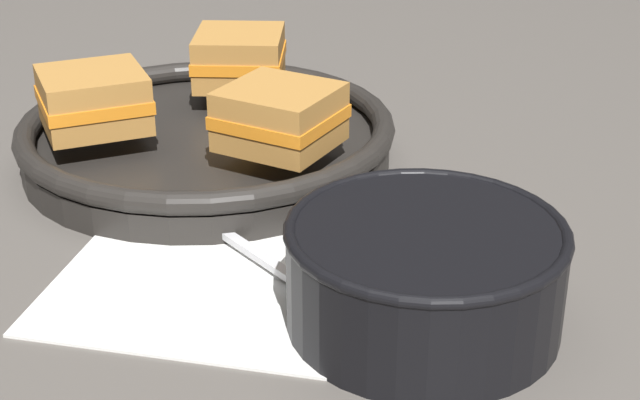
% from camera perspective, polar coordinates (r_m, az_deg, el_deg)
% --- Properties ---
extents(ground_plane, '(4.00, 4.00, 0.00)m').
position_cam_1_polar(ground_plane, '(0.67, -1.07, -3.97)').
color(ground_plane, '#56514C').
extents(napkin, '(0.27, 0.23, 0.00)m').
position_cam_1_polar(napkin, '(0.66, -3.46, -4.04)').
color(napkin, white).
rests_on(napkin, ground_plane).
extents(soup_bowl, '(0.17, 0.17, 0.07)m').
position_cam_1_polar(soup_bowl, '(0.59, 6.12, -4.01)').
color(soup_bowl, black).
rests_on(soup_bowl, ground_plane).
extents(spoon, '(0.14, 0.11, 0.01)m').
position_cam_1_polar(spoon, '(0.63, -1.03, -5.18)').
color(spoon, silver).
rests_on(spoon, napkin).
extents(skillet, '(0.31, 0.44, 0.04)m').
position_cam_1_polar(skillet, '(0.83, -6.56, 3.60)').
color(skillet, black).
rests_on(skillet, ground_plane).
extents(sandwich_near_left, '(0.10, 0.10, 0.05)m').
position_cam_1_polar(sandwich_near_left, '(0.75, -2.35, 4.86)').
color(sandwich_near_left, '#B27A38').
rests_on(sandwich_near_left, skillet).
extents(sandwich_near_right, '(0.10, 0.10, 0.05)m').
position_cam_1_polar(sandwich_near_right, '(0.89, -4.70, 8.26)').
color(sandwich_near_right, '#B27A38').
rests_on(sandwich_near_right, skillet).
extents(sandwich_far_left, '(0.11, 0.11, 0.05)m').
position_cam_1_polar(sandwich_far_left, '(0.80, -13.03, 5.71)').
color(sandwich_far_left, '#B27A38').
rests_on(sandwich_far_left, skillet).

